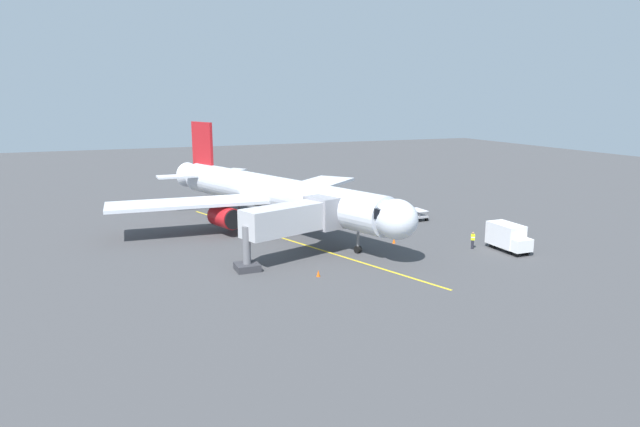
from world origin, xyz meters
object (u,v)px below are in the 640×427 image
(belt_loader_near_nose, at_px, (333,200))
(jet_bridge, at_px, (298,218))
(baggage_cart_starboard_side, at_px, (418,215))
(safety_cone_wing_port, at_px, (394,241))
(box_truck_portside, at_px, (508,237))
(safety_cone_nose_right, at_px, (403,225))
(safety_cone_nose_left, at_px, (366,230))
(airplane, at_px, (272,193))
(safety_cone_wing_starboard, at_px, (318,273))
(ground_crew_marshaller, at_px, (473,240))

(belt_loader_near_nose, bearing_deg, jet_bridge, 59.33)
(baggage_cart_starboard_side, bearing_deg, belt_loader_near_nose, -65.85)
(safety_cone_wing_port, bearing_deg, belt_loader_near_nose, -96.59)
(box_truck_portside, xyz_separation_m, safety_cone_nose_right, (4.46, -12.25, -1.11))
(belt_loader_near_nose, height_order, safety_cone_nose_right, belt_loader_near_nose)
(safety_cone_nose_left, bearing_deg, safety_cone_wing_port, 96.75)
(airplane, bearing_deg, safety_cone_wing_starboard, 84.78)
(safety_cone_nose_left, relative_size, safety_cone_wing_port, 1.00)
(ground_crew_marshaller, bearing_deg, belt_loader_near_nose, -82.04)
(box_truck_portside, xyz_separation_m, safety_cone_wing_starboard, (19.99, 0.30, -1.11))
(safety_cone_nose_left, distance_m, safety_cone_nose_right, 4.97)
(jet_bridge, xyz_separation_m, safety_cone_nose_right, (-15.24, -6.81, -3.49))
(box_truck_portside, height_order, safety_cone_wing_port, box_truck_portside)
(jet_bridge, relative_size, ground_crew_marshaller, 6.64)
(box_truck_portside, bearing_deg, airplane, -44.24)
(baggage_cart_starboard_side, xyz_separation_m, safety_cone_nose_right, (3.83, 2.97, -0.38))
(ground_crew_marshaller, relative_size, belt_loader_near_nose, 0.37)
(jet_bridge, height_order, safety_cone_nose_right, jet_bridge)
(jet_bridge, distance_m, safety_cone_nose_right, 17.06)
(jet_bridge, relative_size, box_truck_portside, 2.47)
(safety_cone_nose_left, distance_m, safety_cone_wing_starboard, 15.98)
(baggage_cart_starboard_side, bearing_deg, ground_crew_marshaller, 81.16)
(safety_cone_nose_right, distance_m, safety_cone_wing_port, 7.08)
(airplane, distance_m, safety_cone_wing_starboard, 18.61)
(box_truck_portside, bearing_deg, baggage_cart_starboard_side, -87.59)
(safety_cone_nose_left, height_order, safety_cone_wing_port, same)
(jet_bridge, distance_m, safety_cone_wing_port, 11.51)
(airplane, relative_size, baggage_cart_starboard_side, 14.80)
(ground_crew_marshaller, height_order, safety_cone_wing_port, ground_crew_marshaller)
(safety_cone_wing_port, bearing_deg, ground_crew_marshaller, 142.12)
(safety_cone_nose_left, xyz_separation_m, safety_cone_nose_right, (-4.94, -0.57, 0.00))
(belt_loader_near_nose, xyz_separation_m, box_truck_portside, (-6.35, 27.96, 0.67))
(ground_crew_marshaller, height_order, baggage_cart_starboard_side, ground_crew_marshaller)
(box_truck_portside, relative_size, safety_cone_wing_starboard, 8.37)
(airplane, height_order, safety_cone_wing_starboard, airplane)
(belt_loader_near_nose, bearing_deg, box_truck_portside, 102.80)
(ground_crew_marshaller, xyz_separation_m, safety_cone_wing_port, (6.11, -4.75, -0.61))
(box_truck_portside, distance_m, safety_cone_wing_port, 11.10)
(safety_cone_wing_starboard, bearing_deg, safety_cone_wing_port, -148.08)
(baggage_cart_starboard_side, bearing_deg, safety_cone_wing_port, 46.30)
(safety_cone_nose_left, bearing_deg, safety_cone_nose_right, -173.44)
(ground_crew_marshaller, height_order, belt_loader_near_nose, belt_loader_near_nose)
(ground_crew_marshaller, xyz_separation_m, box_truck_portside, (-2.71, 1.91, 0.50))
(belt_loader_near_nose, xyz_separation_m, safety_cone_nose_left, (3.06, 16.28, -0.44))
(baggage_cart_starboard_side, xyz_separation_m, safety_cone_wing_starboard, (19.35, 15.51, -0.38))
(airplane, xyz_separation_m, ground_crew_marshaller, (-15.62, 15.94, -3.12))
(airplane, bearing_deg, box_truck_portside, 135.76)
(jet_bridge, height_order, safety_cone_nose_left, jet_bridge)
(jet_bridge, xyz_separation_m, safety_cone_wing_port, (-10.90, -1.23, -3.49))
(safety_cone_nose_left, distance_m, safety_cone_wing_port, 5.05)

